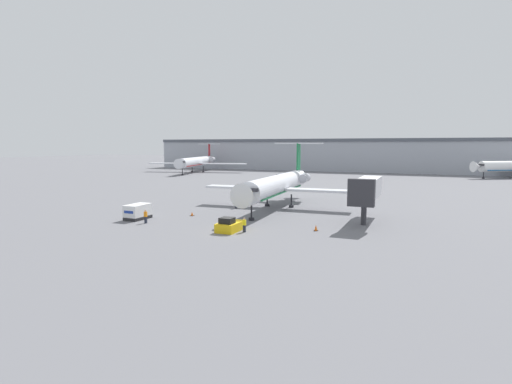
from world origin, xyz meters
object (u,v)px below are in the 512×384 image
object	(u,v)px
airplane_main	(278,185)
worker_on_apron	(146,216)
airplane_parked_far_left	(197,162)
traffic_cone_left	(192,214)
pushback_tug	(230,226)
worker_near_tug	(244,225)
worker_by_wing	(236,203)
jet_bridge	(367,189)
luggage_cart	(138,212)
traffic_cone_right	(316,228)

from	to	relation	value
airplane_main	worker_on_apron	xyz separation A→B (m)	(-11.50, -19.33, -2.89)
airplane_parked_far_left	traffic_cone_left	bearing A→B (deg)	-59.05
pushback_tug	traffic_cone_left	bearing A→B (deg)	144.11
worker_near_tug	worker_by_wing	bearing A→B (deg)	119.08
airplane_main	jet_bridge	size ratio (longest dim) A/B	2.58
luggage_cart	airplane_parked_far_left	bearing A→B (deg)	116.58
worker_on_apron	traffic_cone_left	bearing A→B (deg)	69.96
airplane_main	worker_on_apron	bearing A→B (deg)	-120.74
traffic_cone_left	jet_bridge	distance (m)	24.96
luggage_cart	worker_on_apron	xyz separation A→B (m)	(2.89, -1.94, -0.10)
luggage_cart	traffic_cone_right	world-z (taller)	luggage_cart
pushback_tug	traffic_cone_right	xyz separation A→B (m)	(9.49, 4.07, -0.29)
traffic_cone_right	jet_bridge	xyz separation A→B (m)	(4.77, 8.20, 4.09)
worker_near_tug	traffic_cone_left	size ratio (longest dim) A/B	2.93
jet_bridge	worker_by_wing	bearing A→B (deg)	170.82
luggage_cart	traffic_cone_left	world-z (taller)	luggage_cart
traffic_cone_left	luggage_cart	bearing A→B (deg)	-136.34
worker_near_tug	airplane_parked_far_left	bearing A→B (deg)	124.34
worker_near_tug	airplane_parked_far_left	xyz separation A→B (m)	(-60.78, 88.98, 3.13)
pushback_tug	traffic_cone_left	distance (m)	12.09
jet_bridge	pushback_tug	bearing A→B (deg)	-139.28
airplane_parked_far_left	worker_on_apron	bearing A→B (deg)	-62.45
airplane_main	worker_by_wing	size ratio (longest dim) A/B	18.39
pushback_tug	jet_bridge	distance (m)	19.20
jet_bridge	airplane_main	bearing A→B (deg)	155.43
worker_near_tug	worker_on_apron	size ratio (longest dim) A/B	0.96
worker_near_tug	jet_bridge	world-z (taller)	jet_bridge
pushback_tug	airplane_parked_far_left	size ratio (longest dim) A/B	0.10
luggage_cart	traffic_cone_left	size ratio (longest dim) A/B	6.26
airplane_parked_far_left	luggage_cart	bearing A→B (deg)	-63.42
worker_on_apron	traffic_cone_right	world-z (taller)	worker_on_apron
worker_by_wing	traffic_cone_right	size ratio (longest dim) A/B	2.24
traffic_cone_right	jet_bridge	bearing A→B (deg)	59.84
worker_by_wing	luggage_cart	bearing A→B (deg)	-121.38
worker_by_wing	jet_bridge	bearing A→B (deg)	-9.18
traffic_cone_left	jet_bridge	size ratio (longest dim) A/B	0.05
traffic_cone_left	jet_bridge	bearing A→B (deg)	12.18
pushback_tug	jet_bridge	world-z (taller)	jet_bridge
pushback_tug	airplane_parked_far_left	bearing A→B (deg)	123.50
jet_bridge	traffic_cone_left	bearing A→B (deg)	-167.82
worker_near_tug	jet_bridge	size ratio (longest dim) A/B	0.15
traffic_cone_left	airplane_parked_far_left	world-z (taller)	airplane_parked_far_left
traffic_cone_right	jet_bridge	size ratio (longest dim) A/B	0.06
luggage_cart	traffic_cone_right	distance (m)	24.91
luggage_cart	worker_on_apron	size ratio (longest dim) A/B	2.06
airplane_main	traffic_cone_left	size ratio (longest dim) A/B	51.81
pushback_tug	worker_on_apron	distance (m)	12.42
jet_bridge	luggage_cart	bearing A→B (deg)	-160.53
worker_near_tug	traffic_cone_right	bearing A→B (deg)	27.80
pushback_tug	worker_by_wing	xyz separation A→B (m)	(-6.85, 15.69, 0.22)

